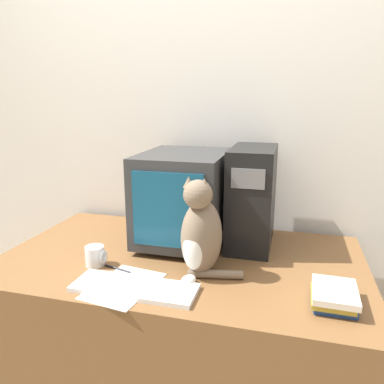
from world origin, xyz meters
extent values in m
cube|color=silver|center=(0.00, 0.98, 1.25)|extent=(7.00, 0.05, 2.50)
cube|color=brown|center=(0.00, 0.46, 0.37)|extent=(1.58, 0.92, 0.73)
cube|color=#333333|center=(-0.04, 0.64, 0.75)|extent=(0.27, 0.29, 0.02)
cube|color=#333333|center=(-0.04, 0.64, 0.97)|extent=(0.39, 0.48, 0.41)
cube|color=navy|center=(-0.04, 0.39, 0.97)|extent=(0.31, 0.01, 0.32)
cube|color=black|center=(0.28, 0.69, 0.97)|extent=(0.20, 0.38, 0.47)
cube|color=slate|center=(0.28, 0.50, 1.10)|extent=(0.14, 0.01, 0.08)
cube|color=silver|center=(-0.08, 0.13, 0.74)|extent=(0.46, 0.16, 0.02)
cube|color=silver|center=(-0.08, 0.13, 0.75)|extent=(0.42, 0.12, 0.00)
ellipsoid|color=#7A6651|center=(0.12, 0.33, 0.89)|extent=(0.19, 0.23, 0.30)
ellipsoid|color=white|center=(0.11, 0.26, 0.86)|extent=(0.09, 0.07, 0.17)
sphere|color=#7A6651|center=(0.12, 0.30, 1.07)|extent=(0.13, 0.13, 0.11)
cone|color=#7A6651|center=(0.08, 0.31, 1.11)|extent=(0.04, 0.04, 0.04)
cone|color=#7A6651|center=(0.14, 0.30, 1.11)|extent=(0.04, 0.04, 0.04)
ellipsoid|color=white|center=(0.10, 0.22, 0.75)|extent=(0.07, 0.08, 0.04)
cylinder|color=#7A6651|center=(0.19, 0.30, 0.75)|extent=(0.22, 0.08, 0.03)
cube|color=#234793|center=(0.62, 0.21, 0.74)|extent=(0.14, 0.16, 0.02)
cube|color=gold|center=(0.61, 0.20, 0.76)|extent=(0.14, 0.17, 0.02)
cube|color=beige|center=(0.62, 0.21, 0.79)|extent=(0.15, 0.20, 0.02)
cylinder|color=black|center=(-0.21, 0.27, 0.74)|extent=(0.13, 0.04, 0.01)
cube|color=white|center=(-0.13, 0.15, 0.74)|extent=(0.25, 0.32, 0.00)
cylinder|color=white|center=(-0.32, 0.28, 0.78)|extent=(0.08, 0.08, 0.08)
torus|color=white|center=(-0.28, 0.28, 0.78)|extent=(0.01, 0.06, 0.06)
camera|label=1|loc=(0.45, -1.01, 1.43)|focal=35.00mm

